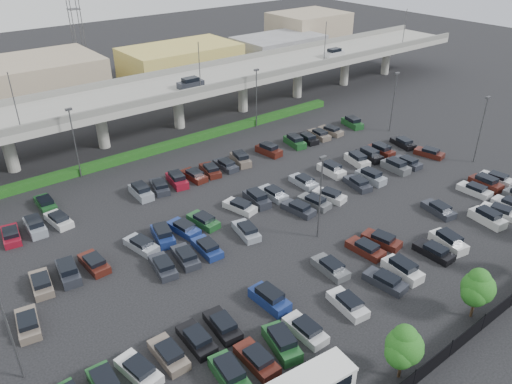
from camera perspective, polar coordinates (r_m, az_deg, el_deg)
ground at (r=63.80m, az=2.02°, el=-1.95°), size 280.00×280.00×0.00m
overpass at (r=85.68m, az=-12.06°, el=10.79°), size 150.00×13.00×15.80m
hedge at (r=82.14m, az=-9.26°, el=5.46°), size 66.00×1.60×1.10m
fence at (r=49.55m, az=23.87°, el=-14.08°), size 70.00×0.10×2.00m
tree_row at (r=48.91m, az=23.46°, el=-10.58°), size 65.07×3.66×5.94m
parked_cars at (r=60.89m, az=3.23°, el=-2.94°), size 63.13×41.62×1.67m
light_poles at (r=59.98m, az=-2.14°, el=2.69°), size 66.90×48.38×10.30m
distant_buildings at (r=117.70m, az=-13.20°, el=13.92°), size 138.00×24.00×9.00m
comm_tower at (r=123.48m, az=-20.18°, el=19.31°), size 2.40×2.40×30.00m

